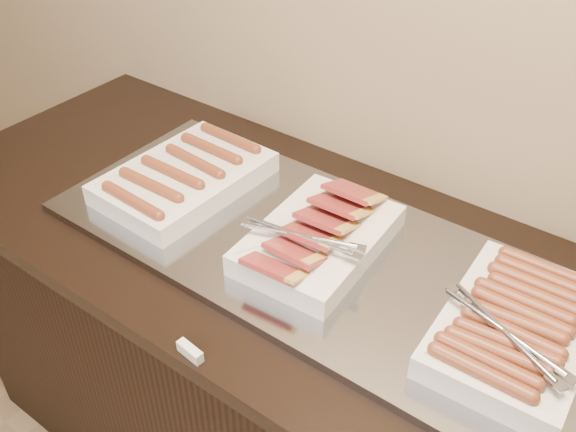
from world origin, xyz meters
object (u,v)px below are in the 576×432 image
at_px(counter, 319,393).
at_px(dish_right, 516,327).
at_px(warming_tray, 318,252).
at_px(dish_center, 317,238).
at_px(dish_left, 185,177).

bearing_deg(counter, dish_right, -0.51).
bearing_deg(warming_tray, dish_right, -0.48).
xyz_separation_m(dish_center, dish_right, (0.42, 0.00, 0.00)).
xyz_separation_m(counter, dish_right, (0.40, -0.00, 0.50)).
height_order(counter, warming_tray, warming_tray).
bearing_deg(dish_center, warming_tray, 87.22).
bearing_deg(warming_tray, dish_center, -89.40).
distance_m(warming_tray, dish_left, 0.38).
distance_m(counter, warming_tray, 0.46).
relative_size(warming_tray, dish_left, 3.03).
relative_size(counter, dish_center, 5.56).
xyz_separation_m(counter, warming_tray, (-0.02, 0.00, 0.46)).
height_order(counter, dish_left, dish_left).
height_order(warming_tray, dish_center, dish_center).
distance_m(warming_tray, dish_center, 0.04).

